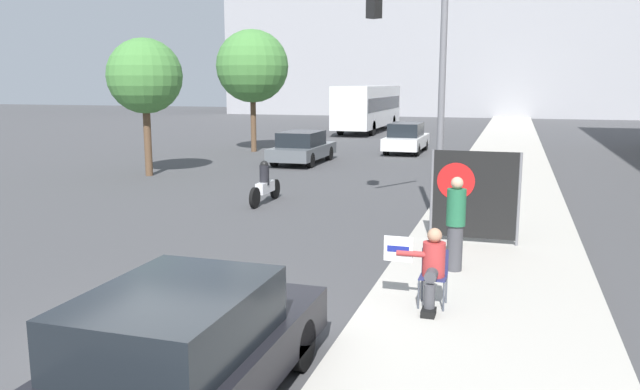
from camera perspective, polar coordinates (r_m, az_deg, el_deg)
ground_plane at (r=8.56m, az=-13.37°, el=-14.18°), size 160.00×160.00×0.00m
sidewalk_curb at (r=21.93m, az=16.28°, el=0.81°), size 3.60×90.00×0.16m
seated_protester at (r=9.51m, az=10.15°, el=-6.38°), size 0.95×0.77×1.20m
jogger_on_sidewalk at (r=11.39m, az=12.29°, el=-2.53°), size 0.34×0.34×1.71m
protest_banner at (r=13.45m, az=13.87°, el=0.02°), size 1.84×0.06×1.95m
traffic_light_pole at (r=15.71m, az=8.81°, el=12.69°), size 2.19×1.96×6.11m
parked_car_curbside at (r=6.88m, az=-12.52°, el=-13.83°), size 1.85×4.35×1.44m
car_on_road_nearest at (r=27.59m, az=-1.63°, el=4.38°), size 1.84×4.47×1.42m
car_on_road_midblock at (r=32.17m, az=7.89°, el=5.19°), size 1.75×4.54×1.53m
city_bus_on_road at (r=46.25m, az=4.45°, el=8.16°), size 2.54×11.78×3.31m
motorcycle_on_road at (r=18.39m, az=-5.05°, el=0.91°), size 0.28×2.18×1.28m
street_tree_near_curb at (r=24.59m, az=-15.74°, el=10.39°), size 2.80×2.80×5.17m
street_tree_midblock at (r=32.48m, az=-6.20°, el=11.61°), size 3.67×3.67×6.19m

